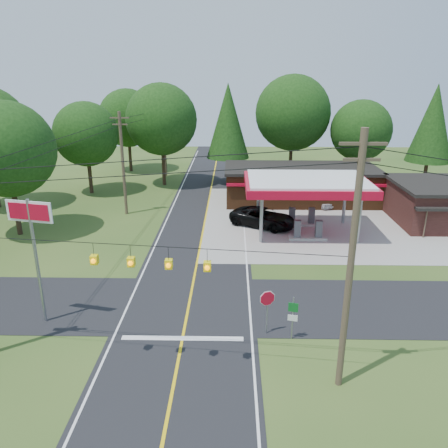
{
  "coord_description": "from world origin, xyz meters",
  "views": [
    {
      "loc": [
        2.62,
        -23.48,
        13.43
      ],
      "look_at": [
        2.0,
        7.0,
        2.8
      ],
      "focal_mm": 35.0,
      "sensor_mm": 36.0,
      "label": 1
    }
  ],
  "objects_px": {
    "suv_car": "(263,218)",
    "big_stop_sign": "(32,232)",
    "gas_canopy": "(307,185)",
    "octagonal_stop_sign": "(267,302)",
    "sedan_car": "(321,201)"
  },
  "relations": [
    {
      "from": "suv_car",
      "to": "big_stop_sign",
      "type": "relative_size",
      "value": 0.84
    },
    {
      "from": "big_stop_sign",
      "to": "octagonal_stop_sign",
      "type": "xyz_separation_m",
      "value": [
        12.5,
        -1.0,
        -3.47
      ]
    },
    {
      "from": "sedan_car",
      "to": "octagonal_stop_sign",
      "type": "xyz_separation_m",
      "value": [
        -7.5,
        -24.01,
        1.33
      ]
    },
    {
      "from": "gas_canopy",
      "to": "sedan_car",
      "type": "relative_size",
      "value": 2.94
    },
    {
      "from": "suv_car",
      "to": "octagonal_stop_sign",
      "type": "bearing_deg",
      "value": -153.83
    },
    {
      "from": "sedan_car",
      "to": "big_stop_sign",
      "type": "relative_size",
      "value": 0.5
    },
    {
      "from": "gas_canopy",
      "to": "big_stop_sign",
      "type": "distance_m",
      "value": 22.71
    },
    {
      "from": "suv_car",
      "to": "big_stop_sign",
      "type": "xyz_separation_m",
      "value": [
        -13.42,
        -16.51,
        4.57
      ]
    },
    {
      "from": "big_stop_sign",
      "to": "octagonal_stop_sign",
      "type": "height_order",
      "value": "big_stop_sign"
    },
    {
      "from": "suv_car",
      "to": "big_stop_sign",
      "type": "height_order",
      "value": "big_stop_sign"
    },
    {
      "from": "sedan_car",
      "to": "octagonal_stop_sign",
      "type": "bearing_deg",
      "value": -125.3
    },
    {
      "from": "gas_canopy",
      "to": "octagonal_stop_sign",
      "type": "xyz_separation_m",
      "value": [
        -4.5,
        -16.01,
        -2.33
      ]
    },
    {
      "from": "gas_canopy",
      "to": "octagonal_stop_sign",
      "type": "height_order",
      "value": "gas_canopy"
    },
    {
      "from": "suv_car",
      "to": "octagonal_stop_sign",
      "type": "relative_size",
      "value": 2.33
    },
    {
      "from": "big_stop_sign",
      "to": "octagonal_stop_sign",
      "type": "bearing_deg",
      "value": -4.59
    }
  ]
}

